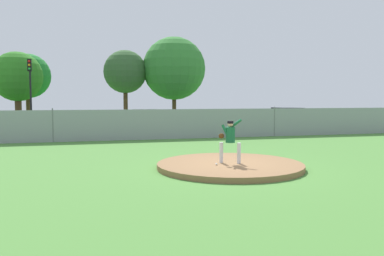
{
  "coord_description": "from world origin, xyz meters",
  "views": [
    {
      "loc": [
        -4.64,
        -12.62,
        2.43
      ],
      "look_at": [
        -0.55,
        3.08,
        1.18
      ],
      "focal_mm": 36.55,
      "sensor_mm": 36.0,
      "label": 1
    }
  ],
  "objects": [
    {
      "name": "tree_leaning_west",
      "position": [
        2.83,
        22.63,
        5.11
      ],
      "size": [
        5.73,
        5.73,
        7.99
      ],
      "color": "#4C331E",
      "rests_on": "ground_plane"
    },
    {
      "name": "parked_car_charcoal",
      "position": [
        -5.23,
        14.07,
        0.76
      ],
      "size": [
        2.12,
        4.83,
        1.58
      ],
      "color": "#232328",
      "rests_on": "ground_plane"
    },
    {
      "name": "traffic_cone_orange",
      "position": [
        6.37,
        11.41,
        0.26
      ],
      "size": [
        0.4,
        0.4,
        0.55
      ],
      "color": "orange",
      "rests_on": "asphalt_strip"
    },
    {
      "name": "pitcher_youth",
      "position": [
        -0.02,
        -0.02,
        1.08
      ],
      "size": [
        0.81,
        0.43,
        1.54
      ],
      "color": "silver",
      "rests_on": "pitchers_mound"
    },
    {
      "name": "pitchers_mound",
      "position": [
        0.0,
        0.0,
        0.09
      ],
      "size": [
        5.05,
        5.05,
        0.18
      ],
      "primitive_type": "cylinder",
      "color": "olive",
      "rests_on": "ground_plane"
    },
    {
      "name": "tree_bushy_near",
      "position": [
        -1.56,
        22.96,
        4.75
      ],
      "size": [
        3.85,
        3.85,
        6.7
      ],
      "color": "#4C331E",
      "rests_on": "ground_plane"
    },
    {
      "name": "baseball",
      "position": [
        -0.59,
        -0.31,
        0.22
      ],
      "size": [
        0.07,
        0.07,
        0.07
      ],
      "primitive_type": "sphere",
      "color": "white",
      "rests_on": "pitchers_mound"
    },
    {
      "name": "parked_car_teal",
      "position": [
        -0.88,
        14.27,
        0.79
      ],
      "size": [
        1.94,
        4.48,
        1.63
      ],
      "color": "#146066",
      "rests_on": "ground_plane"
    },
    {
      "name": "tree_tall_centre",
      "position": [
        -10.21,
        21.01,
        4.09
      ],
      "size": [
        3.93,
        3.93,
        6.09
      ],
      "color": "#4C331E",
      "rests_on": "ground_plane"
    },
    {
      "name": "tree_slender_far",
      "position": [
        -9.73,
        23.2,
        4.26
      ],
      "size": [
        3.76,
        3.76,
        6.18
      ],
      "color": "#4C331E",
      "rests_on": "ground_plane"
    },
    {
      "name": "traffic_light_near",
      "position": [
        -8.92,
        18.5,
        3.59
      ],
      "size": [
        0.28,
        0.46,
        5.29
      ],
      "color": "black",
      "rests_on": "ground_plane"
    },
    {
      "name": "ground_plane",
      "position": [
        0.0,
        6.0,
        0.0
      ],
      "size": [
        80.0,
        80.0,
        0.0
      ],
      "primitive_type": "plane",
      "color": "#4C8438"
    },
    {
      "name": "chainlink_fence",
      "position": [
        0.0,
        10.0,
        0.88
      ],
      "size": [
        33.36,
        0.07,
        1.87
      ],
      "color": "gray",
      "rests_on": "ground_plane"
    },
    {
      "name": "parked_car_slate",
      "position": [
        9.71,
        14.03,
        0.81
      ],
      "size": [
        2.01,
        4.21,
        1.71
      ],
      "color": "slate",
      "rests_on": "ground_plane"
    },
    {
      "name": "asphalt_strip",
      "position": [
        0.0,
        14.5,
        0.0
      ],
      "size": [
        44.0,
        7.0,
        0.01
      ],
      "primitive_type": "cube",
      "color": "#2B2B2D",
      "rests_on": "ground_plane"
    }
  ]
}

